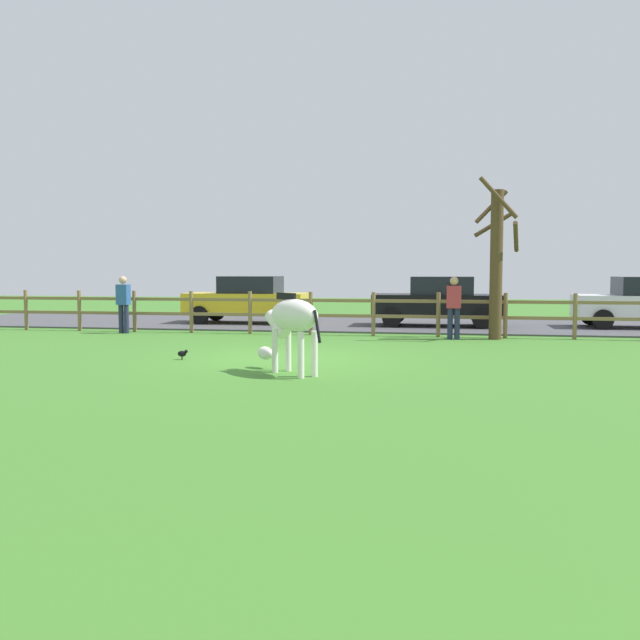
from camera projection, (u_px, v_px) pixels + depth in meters
ground_plane at (284, 358)px, 13.90m from camera, size 60.00×60.00×0.00m
parking_asphalt at (347, 322)px, 23.03m from camera, size 28.00×7.40×0.05m
paddock_fence at (311, 310)px, 18.83m from camera, size 21.27×0.11×1.21m
bare_tree at (497, 259)px, 17.46m from camera, size 1.17×1.18×4.18m
zebra at (291, 321)px, 11.65m from camera, size 1.54×1.47×1.41m
crow_on_grass at (183, 353)px, 13.59m from camera, size 0.21×0.10×0.20m
parked_car_black at (438, 301)px, 21.18m from camera, size 4.02×1.92×1.56m
parked_car_yellow at (248, 299)px, 22.41m from camera, size 4.02×1.92×1.56m
visitor_left_of_tree at (454, 305)px, 17.50m from camera, size 0.38×0.25×1.64m
visitor_right_of_tree at (123, 302)px, 19.25m from camera, size 0.39×0.27×1.64m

